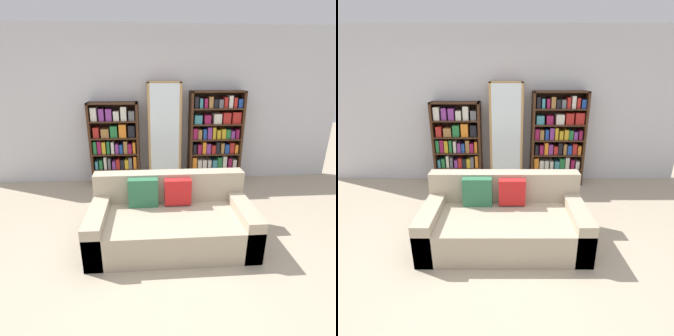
{
  "view_description": "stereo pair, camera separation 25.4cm",
  "coord_description": "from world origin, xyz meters",
  "views": [
    {
      "loc": [
        -0.13,
        -2.29,
        1.95
      ],
      "look_at": [
        0.12,
        1.33,
        0.63
      ],
      "focal_mm": 28.0,
      "sensor_mm": 36.0,
      "label": 1
    },
    {
      "loc": [
        0.12,
        -2.29,
        1.95
      ],
      "look_at": [
        0.12,
        1.33,
        0.63
      ],
      "focal_mm": 28.0,
      "sensor_mm": 36.0,
      "label": 2
    }
  ],
  "objects": [
    {
      "name": "couch",
      "position": [
        0.1,
        0.46,
        0.27
      ],
      "size": [
        1.89,
        0.97,
        0.77
      ],
      "color": "tan",
      "rests_on": "ground"
    },
    {
      "name": "bookshelf_right",
      "position": [
        1.04,
        2.27,
        0.8
      ],
      "size": [
        0.94,
        0.32,
        1.66
      ],
      "color": "#3D2314",
      "rests_on": "ground"
    },
    {
      "name": "display_cabinet",
      "position": [
        0.12,
        2.26,
        0.9
      ],
      "size": [
        0.57,
        0.36,
        1.82
      ],
      "color": "#AD7F4C",
      "rests_on": "ground"
    },
    {
      "name": "bookshelf_left",
      "position": [
        -0.75,
        2.27,
        0.72
      ],
      "size": [
        0.85,
        0.32,
        1.48
      ],
      "color": "#3D2314",
      "rests_on": "ground"
    },
    {
      "name": "wall_back",
      "position": [
        0.0,
        2.48,
        1.35
      ],
      "size": [
        6.7,
        0.06,
        2.7
      ],
      "color": "silver",
      "rests_on": "ground"
    },
    {
      "name": "ground_plane",
      "position": [
        0.0,
        0.0,
        0.0
      ],
      "size": [
        16.0,
        16.0,
        0.0
      ],
      "primitive_type": "plane",
      "color": "tan"
    },
    {
      "name": "wine_bottle",
      "position": [
        0.5,
        1.91,
        0.16
      ],
      "size": [
        0.07,
        0.07,
        0.39
      ],
      "color": "black",
      "rests_on": "ground"
    }
  ]
}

